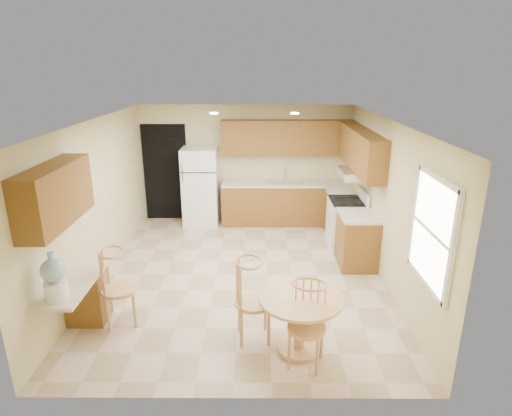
{
  "coord_description": "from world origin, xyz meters",
  "views": [
    {
      "loc": [
        0.26,
        -6.32,
        3.28
      ],
      "look_at": [
        0.23,
        0.3,
        1.06
      ],
      "focal_mm": 30.0,
      "sensor_mm": 36.0,
      "label": 1
    }
  ],
  "objects_px": {
    "refrigerator": "(201,187)",
    "chair_table_a": "(254,297)",
    "chair_desk": "(116,284)",
    "water_crock": "(54,278)",
    "stove": "(347,223)",
    "chair_table_b": "(308,323)",
    "dining_table": "(300,316)"
  },
  "relations": [
    {
      "from": "dining_table",
      "to": "chair_table_b",
      "type": "bearing_deg",
      "value": -81.5
    },
    {
      "from": "stove",
      "to": "water_crock",
      "type": "bearing_deg",
      "value": -140.31
    },
    {
      "from": "refrigerator",
      "to": "water_crock",
      "type": "height_order",
      "value": "refrigerator"
    },
    {
      "from": "dining_table",
      "to": "water_crock",
      "type": "height_order",
      "value": "water_crock"
    },
    {
      "from": "chair_table_a",
      "to": "water_crock",
      "type": "bearing_deg",
      "value": -89.61
    },
    {
      "from": "chair_desk",
      "to": "dining_table",
      "type": "bearing_deg",
      "value": 59.23
    },
    {
      "from": "chair_table_a",
      "to": "chair_table_b",
      "type": "xyz_separation_m",
      "value": [
        0.6,
        -0.48,
        -0.04
      ]
    },
    {
      "from": "refrigerator",
      "to": "stove",
      "type": "distance_m",
      "value": 3.14
    },
    {
      "from": "stove",
      "to": "chair_desk",
      "type": "height_order",
      "value": "stove"
    },
    {
      "from": "stove",
      "to": "chair_table_b",
      "type": "relative_size",
      "value": 1.09
    },
    {
      "from": "refrigerator",
      "to": "chair_table_b",
      "type": "height_order",
      "value": "refrigerator"
    },
    {
      "from": "chair_table_a",
      "to": "refrigerator",
      "type": "bearing_deg",
      "value": -171.04
    },
    {
      "from": "dining_table",
      "to": "water_crock",
      "type": "xyz_separation_m",
      "value": [
        -2.76,
        -0.12,
        0.55
      ]
    },
    {
      "from": "refrigerator",
      "to": "chair_desk",
      "type": "xyz_separation_m",
      "value": [
        -0.6,
        -3.88,
        -0.2
      ]
    },
    {
      "from": "refrigerator",
      "to": "dining_table",
      "type": "xyz_separation_m",
      "value": [
        1.71,
        -4.36,
        -0.35
      ]
    },
    {
      "from": "chair_table_b",
      "to": "refrigerator",
      "type": "bearing_deg",
      "value": -51.91
    },
    {
      "from": "stove",
      "to": "chair_desk",
      "type": "bearing_deg",
      "value": -142.61
    },
    {
      "from": "stove",
      "to": "chair_table_b",
      "type": "xyz_separation_m",
      "value": [
        -1.11,
        -3.48,
        0.14
      ]
    },
    {
      "from": "refrigerator",
      "to": "chair_desk",
      "type": "distance_m",
      "value": 3.93
    },
    {
      "from": "chair_desk",
      "to": "water_crock",
      "type": "bearing_deg",
      "value": -55.72
    },
    {
      "from": "dining_table",
      "to": "chair_table_b",
      "type": "relative_size",
      "value": 0.98
    },
    {
      "from": "chair_table_a",
      "to": "chair_desk",
      "type": "xyz_separation_m",
      "value": [
        -1.76,
        0.34,
        -0.02
      ]
    },
    {
      "from": "chair_table_b",
      "to": "chair_desk",
      "type": "height_order",
      "value": "chair_desk"
    },
    {
      "from": "stove",
      "to": "chair_table_b",
      "type": "bearing_deg",
      "value": -107.77
    },
    {
      "from": "chair_table_b",
      "to": "water_crock",
      "type": "height_order",
      "value": "water_crock"
    },
    {
      "from": "chair_table_b",
      "to": "chair_desk",
      "type": "relative_size",
      "value": 0.96
    },
    {
      "from": "chair_table_a",
      "to": "water_crock",
      "type": "height_order",
      "value": "water_crock"
    },
    {
      "from": "refrigerator",
      "to": "chair_table_a",
      "type": "distance_m",
      "value": 4.37
    },
    {
      "from": "chair_desk",
      "to": "water_crock",
      "type": "xyz_separation_m",
      "value": [
        -0.45,
        -0.6,
        0.4
      ]
    },
    {
      "from": "stove",
      "to": "water_crock",
      "type": "height_order",
      "value": "water_crock"
    },
    {
      "from": "refrigerator",
      "to": "chair_table_b",
      "type": "distance_m",
      "value": 5.02
    },
    {
      "from": "refrigerator",
      "to": "stove",
      "type": "xyz_separation_m",
      "value": [
        2.88,
        -1.22,
        -0.36
      ]
    }
  ]
}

